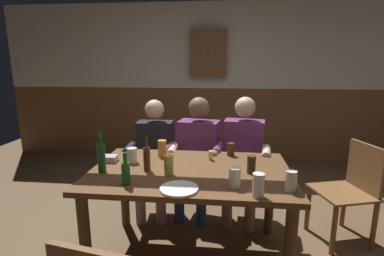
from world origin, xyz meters
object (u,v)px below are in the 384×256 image
(pint_glass_6, at_px, (291,181))
(wall_dart_cabinet, at_px, (208,53))
(plate_0, at_px, (179,189))
(pint_glass_7, at_px, (258,185))
(dining_table, at_px, (190,182))
(chair_empty_near_right, at_px, (351,189))
(bottle_0, at_px, (101,157))
(person_2, at_px, (243,153))
(pint_glass_3, at_px, (132,155))
(pint_glass_2, at_px, (231,149))
(person_0, at_px, (154,153))
(pint_glass_5, at_px, (251,164))
(table_candle, at_px, (211,155))
(bottle_2, at_px, (126,172))
(pint_glass_4, at_px, (169,165))
(bottle_1, at_px, (147,158))
(pint_glass_0, at_px, (162,148))
(pint_glass_1, at_px, (235,177))
(person_1, at_px, (197,151))
(condiment_caddy, at_px, (109,158))

(pint_glass_6, xyz_separation_m, wall_dart_cabinet, (-0.68, 2.81, 0.88))
(plate_0, xyz_separation_m, pint_glass_7, (0.50, -0.04, 0.07))
(wall_dart_cabinet, bearing_deg, dining_table, -90.01)
(pint_glass_6, distance_m, wall_dart_cabinet, 3.02)
(chair_empty_near_right, relative_size, bottle_0, 2.86)
(person_2, distance_m, pint_glass_7, 1.15)
(pint_glass_3, bearing_deg, pint_glass_2, 18.77)
(pint_glass_3, height_order, wall_dart_cabinet, wall_dart_cabinet)
(person_0, xyz_separation_m, pint_glass_7, (0.92, -1.14, 0.18))
(plate_0, relative_size, pint_glass_5, 1.88)
(table_candle, distance_m, pint_glass_6, 0.78)
(bottle_2, relative_size, pint_glass_5, 1.69)
(chair_empty_near_right, height_order, pint_glass_6, pint_glass_6)
(pint_glass_4, bearing_deg, person_0, 110.39)
(table_candle, distance_m, bottle_0, 0.89)
(bottle_0, distance_m, pint_glass_6, 1.35)
(chair_empty_near_right, relative_size, bottle_1, 3.30)
(dining_table, relative_size, pint_glass_0, 10.44)
(table_candle, height_order, pint_glass_1, pint_glass_1)
(plate_0, xyz_separation_m, wall_dart_cabinet, (0.03, 2.87, 0.94))
(pint_glass_4, distance_m, wall_dart_cabinet, 2.76)
(person_0, bearing_deg, pint_glass_0, 110.01)
(person_1, relative_size, table_candle, 15.33)
(pint_glass_1, relative_size, pint_glass_5, 0.98)
(pint_glass_0, xyz_separation_m, wall_dart_cabinet, (0.28, 2.20, 0.88))
(dining_table, relative_size, plate_0, 6.08)
(bottle_2, bearing_deg, person_0, 93.06)
(table_candle, bearing_deg, wall_dart_cabinet, 93.71)
(plate_0, distance_m, pint_glass_3, 0.68)
(person_1, bearing_deg, wall_dart_cabinet, -79.71)
(plate_0, distance_m, pint_glass_1, 0.37)
(person_2, height_order, pint_glass_5, person_2)
(person_1, xyz_separation_m, pint_glass_2, (0.33, -0.34, 0.13))
(pint_glass_2, bearing_deg, bottle_1, -145.30)
(table_candle, relative_size, bottle_2, 0.35)
(table_candle, bearing_deg, person_1, 107.85)
(bottle_1, height_order, pint_glass_6, bottle_1)
(dining_table, height_order, table_candle, table_candle)
(plate_0, xyz_separation_m, pint_glass_5, (0.49, 0.35, 0.06))
(pint_glass_4, bearing_deg, wall_dart_cabinet, 86.80)
(dining_table, xyz_separation_m, pint_glass_6, (0.68, -0.32, 0.18))
(bottle_2, relative_size, wall_dart_cabinet, 0.32)
(chair_empty_near_right, bearing_deg, person_1, 60.29)
(person_2, distance_m, pint_glass_5, 0.76)
(bottle_2, height_order, pint_glass_7, bottle_2)
(person_2, relative_size, condiment_caddy, 8.82)
(chair_empty_near_right, xyz_separation_m, table_candle, (-1.23, -0.16, 0.32))
(plate_0, bearing_deg, pint_glass_0, 110.37)
(chair_empty_near_right, distance_m, bottle_1, 1.81)
(pint_glass_1, bearing_deg, chair_empty_near_right, 33.49)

